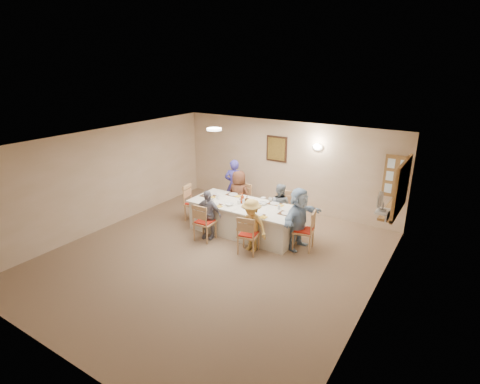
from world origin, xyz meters
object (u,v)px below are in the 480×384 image
Objects in this scene: serving_hatch at (402,187)px; diner_back_right at (279,207)px; condiment_ketchup at (242,198)px; caregiver at (234,185)px; chair_left_end at (195,203)px; chair_front_right at (248,234)px; diner_back_left at (239,195)px; chair_right_end at (304,230)px; diner_front_right at (251,225)px; desk_fan at (382,203)px; diner_right_end at (299,219)px; chair_back_left at (241,201)px; dining_table at (244,219)px; chair_back_right at (281,210)px; diner_front_left at (208,215)px; chair_front_left at (205,221)px.

serving_hatch is 2.85m from diner_back_right.
caregiver is at bearing 130.89° from condiment_ketchup.
chair_left_end is at bearing -178.86° from condiment_ketchup.
chair_left_end is (-2.15, 0.80, 0.03)m from chair_front_right.
chair_front_right is 0.76× the size of diner_back_right.
diner_back_left is 0.65m from caregiver.
diner_front_right reaches higher than chair_right_end.
chair_right_end is (3.10, 0.00, -0.02)m from chair_left_end.
serving_hatch is 1.60× the size of chair_right_end.
desk_fan is at bearing -6.72° from condiment_ketchup.
desk_fan is at bearing -91.21° from diner_right_end.
chair_left_end is at bearing 167.62° from diner_front_right.
condiment_ketchup reaches higher than chair_left_end.
chair_back_left is 0.62× the size of caregiver.
chair_back_left is 0.24m from diner_back_left.
desk_fan is at bearing 12.38° from diner_front_right.
serving_hatch reaches higher than diner_back_right.
chair_back_right is at bearing 53.13° from dining_table.
chair_front_right is 0.76× the size of diner_front_left.
chair_front_right is 1.21m from diner_front_left.
chair_left_end is 2.26m from diner_back_right.
diner_front_left reaches higher than chair_right_end.
diner_front_right is at bearing 106.76° from caregiver.
diner_front_right is at bearing -48.58° from dining_table.
chair_back_left is at bearing -11.96° from diner_back_right.
chair_left_end reaches higher than dining_table.
serving_hatch is 2.25m from chair_right_end.
condiment_ketchup is at bearing 105.60° from caregiver.
chair_front_right is 0.63× the size of diner_right_end.
serving_hatch reaches higher than desk_fan.
diner_front_left is (0.00, 0.12, 0.13)m from chair_front_left.
chair_right_end is 0.78× the size of diner_front_left.
chair_back_left is 1.02m from condiment_ketchup.
chair_left_end reaches higher than chair_back_left.
caregiver reaches higher than diner_right_end.
caregiver is (-1.65, 0.47, 0.14)m from diner_back_right.
chair_left_end reaches higher than chair_right_end.
diner_back_right is 1.72m from caregiver.
chair_front_right is at bearing -60.43° from chair_right_end.
chair_right_end is (2.15, -0.80, 0.01)m from chair_back_left.
chair_back_right is 1.01× the size of chair_front_left.
diner_front_right reaches higher than chair_left_end.
diner_front_right is at bearing -99.44° from chair_back_right.
serving_hatch is at bearing 16.86° from dining_table.
diner_back_right is at bearing 40.04° from diner_front_left.
chair_back_left is at bearing -61.59° from chair_left_end.
chair_back_left is 0.77× the size of diner_front_left.
chair_back_right is 1.71m from caregiver.
condiment_ketchup is at bearing 45.19° from diner_front_left.
chair_left_end is 0.81× the size of diner_back_right.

